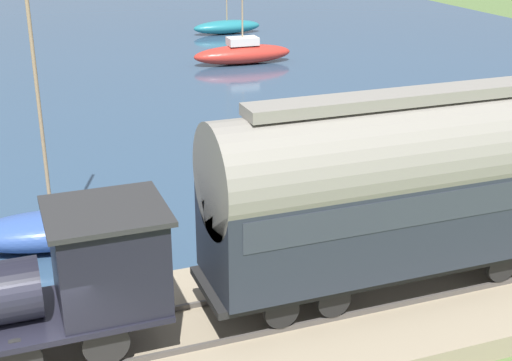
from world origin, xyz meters
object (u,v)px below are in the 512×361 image
passenger_coach (410,182)px  sailboat_blue (53,229)px  rowboat_near_shore (310,136)px  sailboat_red (243,53)px  steam_locomotive (36,282)px  sailboat_teal (227,26)px

passenger_coach → sailboat_blue: sailboat_blue is taller
rowboat_near_shore → sailboat_red: bearing=-19.6°
steam_locomotive → passenger_coach: size_ratio=0.67×
passenger_coach → rowboat_near_shore: passenger_coach is taller
sailboat_red → sailboat_blue: bearing=149.6°
sailboat_blue → sailboat_red: (20.50, -12.74, 0.09)m
sailboat_red → passenger_coach: bearing=169.9°
rowboat_near_shore → sailboat_blue: bearing=108.9°
sailboat_teal → sailboat_blue: (-30.39, 15.05, 0.03)m
sailboat_blue → sailboat_red: bearing=-24.5°
sailboat_teal → sailboat_red: size_ratio=0.86×
sailboat_teal → rowboat_near_shore: bearing=168.1°
sailboat_teal → rowboat_near_shore: size_ratio=3.23×
passenger_coach → sailboat_blue: (5.97, 7.30, -2.58)m
steam_locomotive → sailboat_red: bearing=-27.0°
sailboat_red → rowboat_near_shore: sailboat_red is taller
steam_locomotive → rowboat_near_shore: size_ratio=2.60×
sailboat_teal → rowboat_near_shore: sailboat_teal is taller
passenger_coach → rowboat_near_shore: 12.56m
sailboat_red → rowboat_near_shore: (-14.64, 2.35, -0.39)m
sailboat_blue → rowboat_near_shore: size_ratio=3.44×
passenger_coach → sailboat_blue: bearing=50.7°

